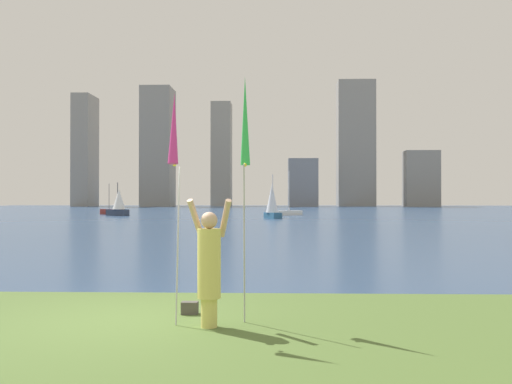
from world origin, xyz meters
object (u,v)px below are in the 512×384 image
object	(u,v)px
sailboat_5	(109,211)
kite_flag_left	(174,134)
sailboat_2	(289,212)
sailboat_6	(119,203)
person	(209,264)
kite_flag_right	(245,126)
sailboat_4	(272,202)
bag	(190,308)

from	to	relation	value
sailboat_5	kite_flag_left	bearing A→B (deg)	-72.10
sailboat_2	sailboat_6	size ratio (longest dim) A/B	1.36
person	kite_flag_right	size ratio (longest dim) A/B	0.50
sailboat_2	sailboat_4	size ratio (longest dim) A/B	1.18
bag	sailboat_5	size ratio (longest dim) A/B	0.08
kite_flag_right	sailboat_6	xyz separation A→B (m)	(-16.08, 48.84, -1.78)
person	sailboat_6	distance (m)	51.73
kite_flag_right	bag	bearing A→B (deg)	156.95
person	sailboat_4	bearing A→B (deg)	71.39
sailboat_5	bag	bearing A→B (deg)	-71.69
kite_flag_left	sailboat_2	distance (m)	51.42
kite_flag_left	kite_flag_right	xyz separation A→B (m)	(1.06, 0.61, 0.20)
kite_flag_left	sailboat_6	world-z (taller)	kite_flag_left
sailboat_5	sailboat_6	world-z (taller)	sailboat_6
person	kite_flag_right	bearing A→B (deg)	26.00
kite_flag_right	sailboat_5	world-z (taller)	kite_flag_right
person	sailboat_2	xyz separation A→B (m)	(2.72, 51.14, -0.62)
person	bag	world-z (taller)	person
kite_flag_right	sailboat_5	xyz separation A→B (m)	(-18.49, 53.37, -2.84)
kite_flag_right	sailboat_6	size ratio (longest dim) A/B	1.11
kite_flag_left	sailboat_5	world-z (taller)	kite_flag_left
kite_flag_right	bag	xyz separation A→B (m)	(-0.97, 0.41, -3.06)
kite_flag_left	sailboat_2	bearing A→B (deg)	86.37
kite_flag_left	bag	bearing A→B (deg)	85.10
kite_flag_right	sailboat_5	size ratio (longest dim) A/B	1.12
person	kite_flag_left	bearing A→B (deg)	174.45
kite_flag_right	sailboat_4	xyz separation A→B (m)	(0.37, 42.31, -1.63)
kite_flag_left	sailboat_5	distance (m)	56.79
bag	sailboat_5	xyz separation A→B (m)	(-17.52, 52.96, 0.23)
kite_flag_right	sailboat_6	world-z (taller)	kite_flag_right
kite_flag_right	sailboat_2	world-z (taller)	sailboat_2
kite_flag_right	sailboat_2	xyz separation A→B (m)	(2.20, 50.64, -2.82)
person	kite_flag_right	world-z (taller)	kite_flag_right
bag	sailboat_2	world-z (taller)	sailboat_2
kite_flag_right	sailboat_4	world-z (taller)	sailboat_4
sailboat_4	sailboat_5	xyz separation A→B (m)	(-18.86, 11.06, -1.20)
kite_flag_right	sailboat_2	bearing A→B (deg)	87.52
sailboat_5	sailboat_4	bearing A→B (deg)	-30.40
person	kite_flag_left	world-z (taller)	kite_flag_left
bag	sailboat_6	world-z (taller)	sailboat_6
bag	sailboat_5	world-z (taller)	sailboat_5
bag	sailboat_4	xyz separation A→B (m)	(1.34, 41.89, 1.43)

